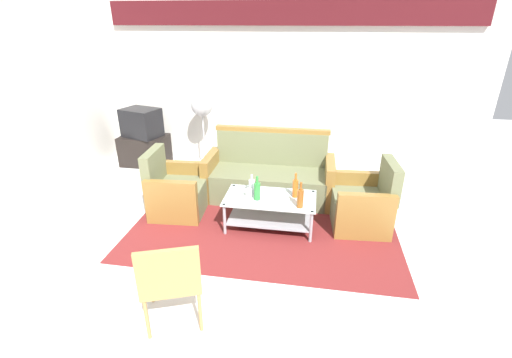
# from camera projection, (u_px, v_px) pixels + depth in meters

# --- Properties ---
(ground_plane) EXTENTS (14.00, 14.00, 0.00)m
(ground_plane) POSITION_uv_depth(u_px,v_px,m) (255.00, 266.00, 3.75)
(ground_plane) COLOR white
(wall_back) EXTENTS (6.52, 0.19, 2.80)m
(wall_back) POSITION_uv_depth(u_px,v_px,m) (286.00, 79.00, 5.89)
(wall_back) COLOR silver
(wall_back) RESTS_ON ground
(rug) EXTENTS (3.23, 2.25, 0.01)m
(rug) POSITION_uv_depth(u_px,v_px,m) (265.00, 222.00, 4.56)
(rug) COLOR maroon
(rug) RESTS_ON ground
(couch) EXTENTS (1.80, 0.75, 0.96)m
(couch) POSITION_uv_depth(u_px,v_px,m) (269.00, 177.00, 5.09)
(couch) COLOR #6B704C
(couch) RESTS_ON rug
(armchair_left) EXTENTS (0.74, 0.80, 0.85)m
(armchair_left) POSITION_uv_depth(u_px,v_px,m) (177.00, 192.00, 4.72)
(armchair_left) COLOR #6B704C
(armchair_left) RESTS_ON rug
(armchair_right) EXTENTS (0.75, 0.80, 0.85)m
(armchair_right) POSITION_uv_depth(u_px,v_px,m) (363.00, 205.00, 4.39)
(armchair_right) COLOR #6B704C
(armchair_right) RESTS_ON rug
(coffee_table) EXTENTS (1.10, 0.60, 0.40)m
(coffee_table) POSITION_uv_depth(u_px,v_px,m) (270.00, 208.00, 4.36)
(coffee_table) COLOR silver
(coffee_table) RESTS_ON rug
(bottle_orange) EXTENTS (0.07, 0.07, 0.31)m
(bottle_orange) POSITION_uv_depth(u_px,v_px,m) (295.00, 188.00, 4.27)
(bottle_orange) COLOR #D85919
(bottle_orange) RESTS_ON coffee_table
(bottle_brown) EXTENTS (0.07, 0.07, 0.31)m
(bottle_brown) POSITION_uv_depth(u_px,v_px,m) (300.00, 198.00, 4.04)
(bottle_brown) COLOR brown
(bottle_brown) RESTS_ON coffee_table
(bottle_green) EXTENTS (0.08, 0.08, 0.30)m
(bottle_green) POSITION_uv_depth(u_px,v_px,m) (257.00, 191.00, 4.22)
(bottle_green) COLOR #2D8C38
(bottle_green) RESTS_ON coffee_table
(bottle_clear) EXTENTS (0.08, 0.08, 0.24)m
(bottle_clear) POSITION_uv_depth(u_px,v_px,m) (252.00, 186.00, 4.39)
(bottle_clear) COLOR silver
(bottle_clear) RESTS_ON coffee_table
(cup) EXTENTS (0.08, 0.08, 0.10)m
(cup) POSITION_uv_depth(u_px,v_px,m) (249.00, 193.00, 4.31)
(cup) COLOR silver
(cup) RESTS_ON coffee_table
(tv_stand) EXTENTS (0.80, 0.50, 0.52)m
(tv_stand) POSITION_uv_depth(u_px,v_px,m) (145.00, 150.00, 6.31)
(tv_stand) COLOR black
(tv_stand) RESTS_ON ground
(television) EXTENTS (0.70, 0.60, 0.48)m
(television) POSITION_uv_depth(u_px,v_px,m) (142.00, 123.00, 6.10)
(television) COLOR black
(television) RESTS_ON tv_stand
(pedestal_fan) EXTENTS (0.36, 0.36, 1.27)m
(pedestal_fan) POSITION_uv_depth(u_px,v_px,m) (202.00, 110.00, 5.88)
(pedestal_fan) COLOR #2D2D33
(pedestal_fan) RESTS_ON ground
(wicker_chair) EXTENTS (0.62, 0.62, 0.84)m
(wicker_chair) POSITION_uv_depth(u_px,v_px,m) (171.00, 277.00, 2.85)
(wicker_chair) COLOR #AD844C
(wicker_chair) RESTS_ON ground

